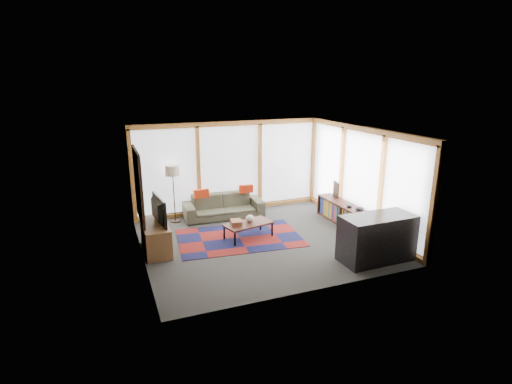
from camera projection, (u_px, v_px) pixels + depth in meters
name	position (u px, v px, depth m)	size (l,w,h in m)	color
ground	(262.00, 240.00, 9.53)	(5.50, 5.50, 0.00)	#2B2A28
room_envelope	(272.00, 171.00, 9.79)	(5.52, 5.02, 2.62)	#484035
rug	(239.00, 238.00, 9.69)	(2.92, 1.88, 0.01)	maroon
sofa	(224.00, 206.00, 11.07)	(2.18, 0.85, 0.64)	#3A3B2C
pillow_left	(201.00, 194.00, 10.73)	(0.41, 0.12, 0.22)	#B2270C
pillow_right	(246.00, 189.00, 11.20)	(0.40, 0.12, 0.22)	#B2270C
floor_lamp	(174.00, 194.00, 10.59)	(0.39, 0.39, 1.56)	#332217
coffee_table	(248.00, 230.00, 9.64)	(1.15, 0.57, 0.38)	#33160E
book_stack	(236.00, 222.00, 9.48)	(0.25, 0.31, 0.10)	brown
vase	(250.00, 219.00, 9.63)	(0.21, 0.21, 0.18)	beige
bookshelf	(346.00, 215.00, 10.44)	(0.41, 2.26, 0.56)	#33160E
bowl_a	(360.00, 209.00, 9.88)	(0.22, 0.22, 0.11)	black
bowl_b	(349.00, 206.00, 10.16)	(0.15, 0.15, 0.08)	black
shelf_picture	(336.00, 189.00, 11.02)	(0.04, 0.32, 0.42)	black
tv_console	(156.00, 237.00, 8.89)	(0.54, 1.29, 0.64)	brown
television	(155.00, 210.00, 8.73)	(1.05, 0.14, 0.60)	black
bar_counter	(377.00, 238.00, 8.39)	(1.56, 0.73, 0.99)	black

